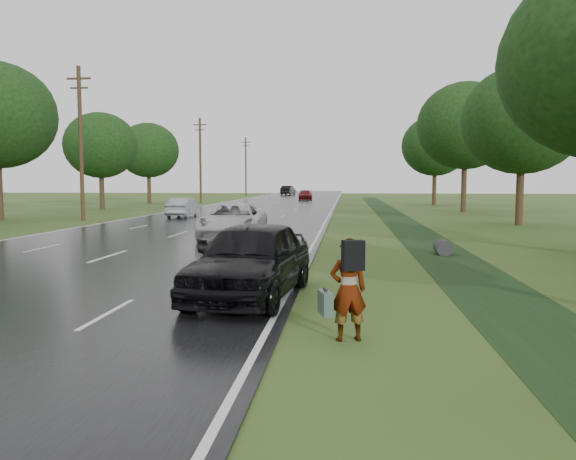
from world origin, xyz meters
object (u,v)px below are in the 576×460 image
(pedestrian, at_px, (347,288))
(dark_sedan, at_px, (251,259))
(silver_sedan, at_px, (183,207))
(white_pickup, at_px, (233,221))

(pedestrian, distance_m, dark_sedan, 3.74)
(dark_sedan, distance_m, silver_sedan, 28.42)
(silver_sedan, bearing_deg, pedestrian, 109.68)
(pedestrian, distance_m, white_pickup, 16.34)
(pedestrian, distance_m, silver_sedan, 32.05)
(pedestrian, bearing_deg, white_pickup, -88.07)
(dark_sedan, height_order, silver_sedan, dark_sedan)
(pedestrian, height_order, white_pickup, pedestrian)
(white_pickup, bearing_deg, silver_sedan, 111.81)
(dark_sedan, relative_size, silver_sedan, 1.19)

